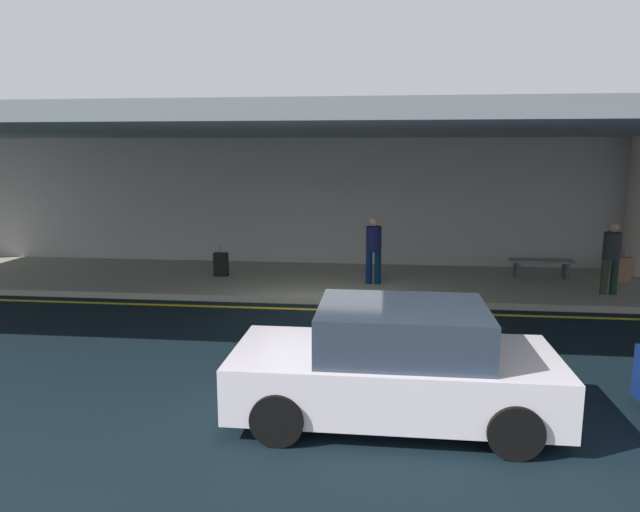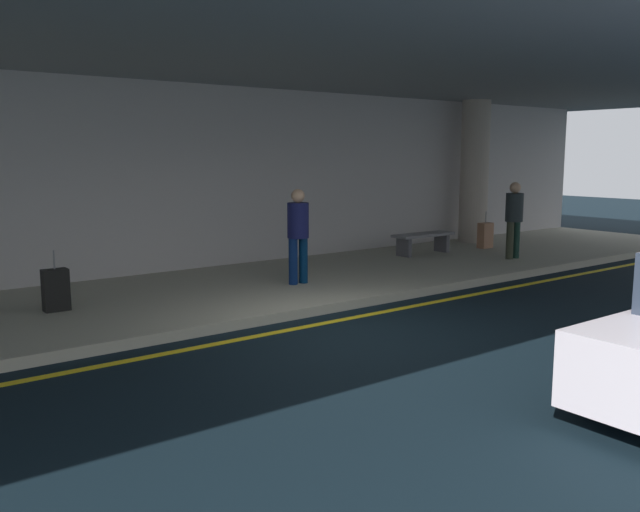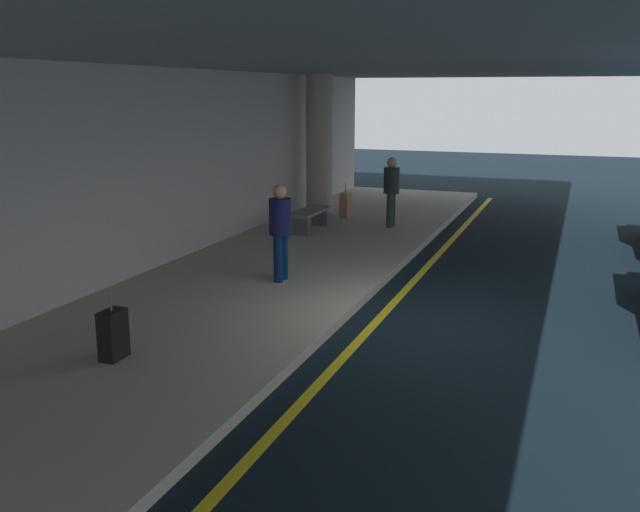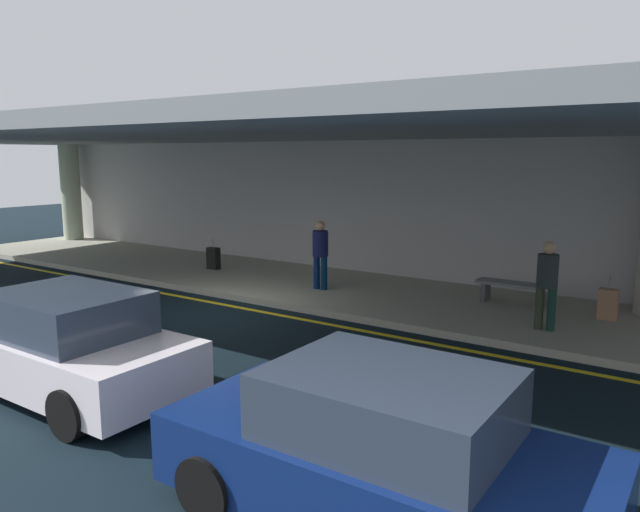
{
  "view_description": "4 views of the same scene",
  "coord_description": "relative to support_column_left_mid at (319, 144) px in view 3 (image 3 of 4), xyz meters",
  "views": [
    {
      "loc": [
        1.26,
        -11.58,
        3.4
      ],
      "look_at": [
        -0.35,
        2.7,
        0.81
      ],
      "focal_mm": 32.51,
      "sensor_mm": 36.0,
      "label": 1
    },
    {
      "loc": [
        -5.74,
        -6.88,
        2.43
      ],
      "look_at": [
        0.82,
        1.77,
        0.77
      ],
      "focal_mm": 37.41,
      "sensor_mm": 36.0,
      "label": 2
    },
    {
      "loc": [
        -9.65,
        -2.13,
        3.37
      ],
      "look_at": [
        0.48,
        1.71,
        0.78
      ],
      "focal_mm": 38.91,
      "sensor_mm": 36.0,
      "label": 3
    },
    {
      "loc": [
        9.1,
        -9.28,
        3.4
      ],
      "look_at": [
        1.17,
        2.38,
        1.02
      ],
      "focal_mm": 33.74,
      "sensor_mm": 36.0,
      "label": 4
    }
  ],
  "objects": [
    {
      "name": "ground_plane",
      "position": [
        -8.0,
        -4.58,
        -1.97
      ],
      "size": [
        60.0,
        60.0,
        0.0
      ],
      "primitive_type": "plane",
      "color": "black"
    },
    {
      "name": "sidewalk",
      "position": [
        -8.0,
        -1.48,
        -1.9
      ],
      "size": [
        26.0,
        4.2,
        0.15
      ],
      "primitive_type": "cube",
      "color": "#A7A591",
      "rests_on": "ground"
    },
    {
      "name": "lane_stripe_yellow",
      "position": [
        -8.0,
        -4.0,
        -1.97
      ],
      "size": [
        26.0,
        0.14,
        0.01
      ],
      "primitive_type": "cube",
      "color": "yellow",
      "rests_on": "ground"
    },
    {
      "name": "support_column_left_mid",
      "position": [
        0.0,
        0.0,
        0.0
      ],
      "size": [
        0.73,
        0.73,
        3.65
      ],
      "primitive_type": "cylinder",
      "color": "#ADA091",
      "rests_on": "sidewalk"
    },
    {
      "name": "ceiling_overhang",
      "position": [
        -8.0,
        -1.98,
        1.97
      ],
      "size": [
        28.0,
        13.2,
        0.3
      ],
      "primitive_type": "cube",
      "color": "gray",
      "rests_on": "support_column_far_left"
    },
    {
      "name": "terminal_back_wall",
      "position": [
        -8.0,
        0.77,
        -0.07
      ],
      "size": [
        26.0,
        0.3,
        3.8
      ],
      "primitive_type": "cube",
      "color": "#B7B3B1",
      "rests_on": "ground"
    },
    {
      "name": "traveler_with_luggage",
      "position": [
        -1.56,
        -2.44,
        -0.86
      ],
      "size": [
        0.38,
        0.38,
        1.68
      ],
      "rotation": [
        0.0,
        0.0,
        4.22
      ],
      "color": "#2D3223",
      "rests_on": "sidewalk"
    },
    {
      "name": "person_waiting_for_ride",
      "position": [
        -7.0,
        -1.94,
        -0.86
      ],
      "size": [
        0.38,
        0.38,
        1.68
      ],
      "rotation": [
        0.0,
        0.0,
        5.08
      ],
      "color": "#071D4C",
      "rests_on": "sidewalk"
    },
    {
      "name": "suitcase_upright_primary",
      "position": [
        -0.7,
        -0.99,
        -1.51
      ],
      "size": [
        0.36,
        0.22,
        0.9
      ],
      "rotation": [
        0.0,
        0.0,
        -0.48
      ],
      "color": "#9D6B4D",
      "rests_on": "sidewalk"
    },
    {
      "name": "suitcase_upright_secondary",
      "position": [
        -11.04,
        -1.49,
        -1.51
      ],
      "size": [
        0.36,
        0.22,
        0.9
      ],
      "rotation": [
        0.0,
        0.0,
        -0.47
      ],
      "color": "black",
      "rests_on": "sidewalk"
    },
    {
      "name": "bench_metal",
      "position": [
        -2.64,
        -0.78,
        -1.47
      ],
      "size": [
        1.6,
        0.5,
        0.48
      ],
      "color": "slate",
      "rests_on": "sidewalk"
    }
  ]
}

